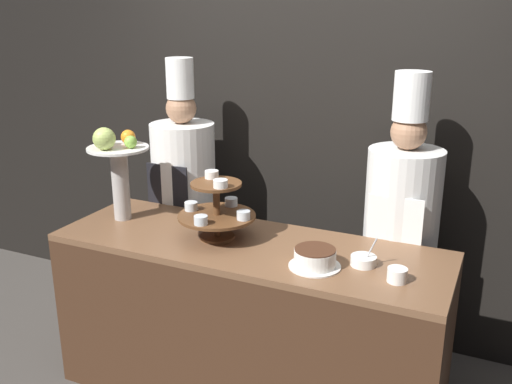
# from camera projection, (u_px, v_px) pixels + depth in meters

# --- Properties ---
(wall_back) EXTENTS (10.00, 0.06, 2.80)m
(wall_back) POSITION_uv_depth(u_px,v_px,m) (310.00, 121.00, 3.61)
(wall_back) COLOR black
(wall_back) RESTS_ON ground_plane
(buffet_counter) EXTENTS (2.07, 0.69, 0.92)m
(buffet_counter) POSITION_uv_depth(u_px,v_px,m) (248.00, 321.00, 3.10)
(buffet_counter) COLOR #422819
(buffet_counter) RESTS_ON ground_plane
(tiered_stand) EXTENTS (0.41, 0.41, 0.35)m
(tiered_stand) POSITION_uv_depth(u_px,v_px,m) (217.00, 208.00, 2.97)
(tiered_stand) COLOR brown
(tiered_stand) RESTS_ON buffet_counter
(fruit_pedestal) EXTENTS (0.34, 0.34, 0.55)m
(fruit_pedestal) POSITION_uv_depth(u_px,v_px,m) (117.00, 161.00, 3.19)
(fruit_pedestal) COLOR #B2ADA8
(fruit_pedestal) RESTS_ON buffet_counter
(cake_round) EXTENTS (0.25, 0.25, 0.09)m
(cake_round) POSITION_uv_depth(u_px,v_px,m) (315.00, 258.00, 2.67)
(cake_round) COLOR white
(cake_round) RESTS_ON buffet_counter
(cup_white) EXTENTS (0.09, 0.09, 0.06)m
(cup_white) POSITION_uv_depth(u_px,v_px,m) (397.00, 275.00, 2.53)
(cup_white) COLOR white
(cup_white) RESTS_ON buffet_counter
(serving_bowl_near) EXTENTS (0.12, 0.12, 0.15)m
(serving_bowl_near) POSITION_uv_depth(u_px,v_px,m) (364.00, 261.00, 2.70)
(serving_bowl_near) COLOR white
(serving_bowl_near) RESTS_ON buffet_counter
(chef_left) EXTENTS (0.41, 0.41, 1.80)m
(chef_left) POSITION_uv_depth(u_px,v_px,m) (184.00, 190.00, 3.70)
(chef_left) COLOR #38332D
(chef_left) RESTS_ON ground_plane
(chef_center_left) EXTENTS (0.41, 0.41, 1.77)m
(chef_center_left) POSITION_uv_depth(u_px,v_px,m) (401.00, 223.00, 3.14)
(chef_center_left) COLOR #28282D
(chef_center_left) RESTS_ON ground_plane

